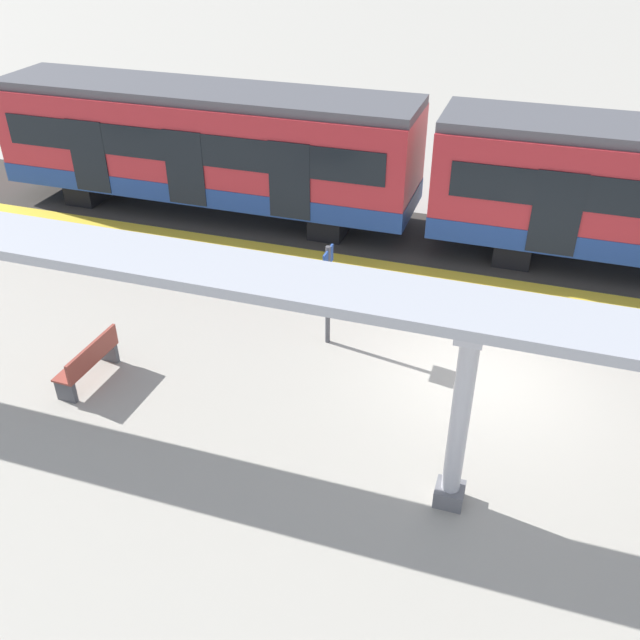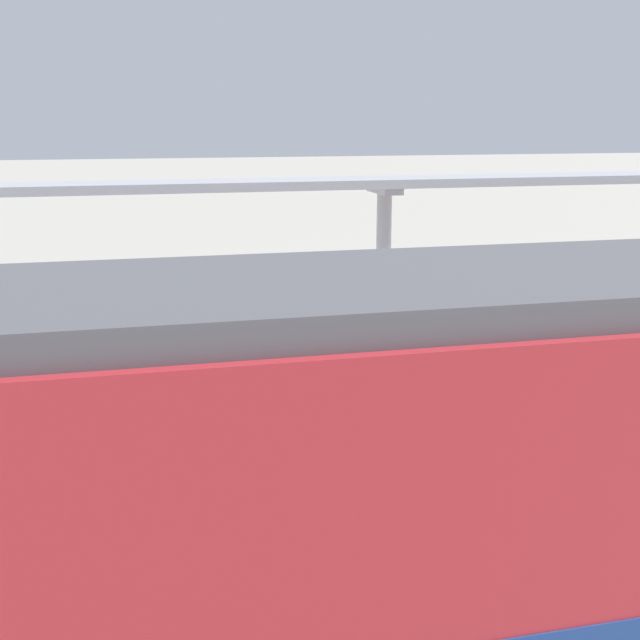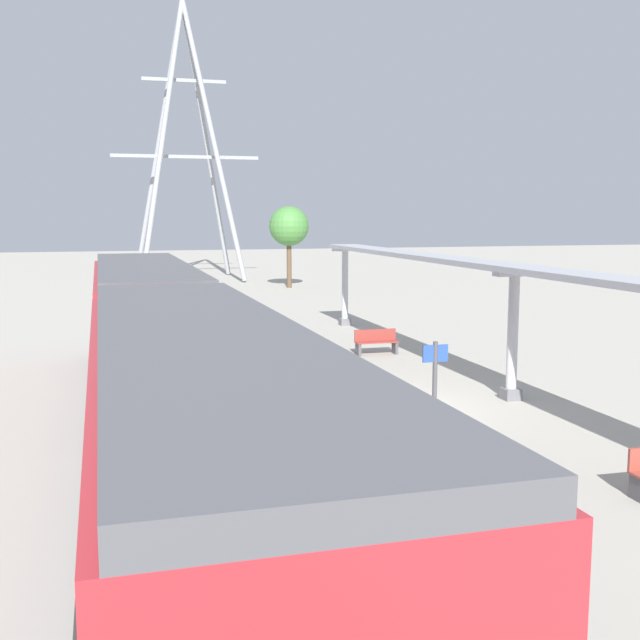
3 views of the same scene
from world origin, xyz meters
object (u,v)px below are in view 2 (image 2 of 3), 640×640
(passenger_waiting_near_edge, at_px, (21,462))
(platform_info_sign, at_px, (640,329))
(canopy_pillar_second, at_px, (383,275))
(train_far_carriage, at_px, (267,492))

(passenger_waiting_near_edge, bearing_deg, platform_info_sign, -75.80)
(canopy_pillar_second, distance_m, passenger_waiting_near_edge, 8.52)
(canopy_pillar_second, bearing_deg, platform_info_sign, -139.13)
(platform_info_sign, distance_m, passenger_waiting_near_edge, 9.49)
(train_far_carriage, bearing_deg, passenger_waiting_near_edge, 33.73)
(train_far_carriage, distance_m, platform_info_sign, 8.98)
(platform_info_sign, bearing_deg, passenger_waiting_near_edge, 104.20)
(train_far_carriage, distance_m, canopy_pillar_second, 9.93)
(platform_info_sign, height_order, passenger_waiting_near_edge, platform_info_sign)
(train_far_carriage, relative_size, canopy_pillar_second, 3.51)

